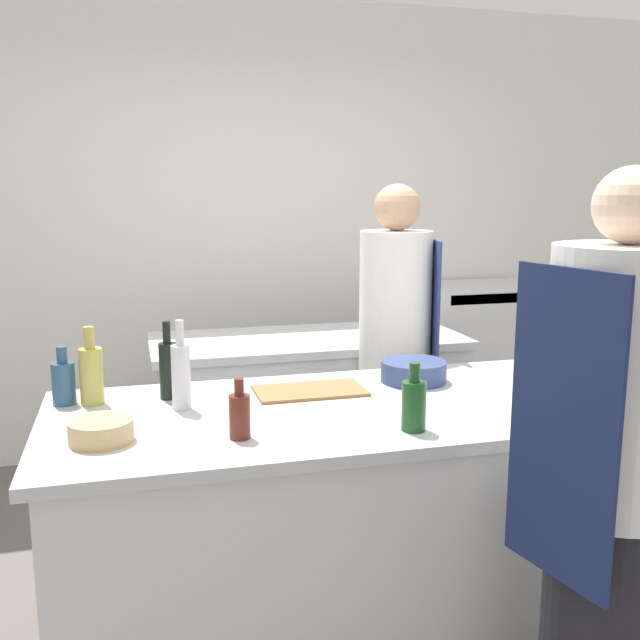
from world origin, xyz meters
name	(u,v)px	position (x,y,z in m)	size (l,w,h in m)	color
ground_plane	(344,630)	(0.00, 0.00, 0.00)	(16.00, 16.00, 0.00)	#605B56
wall_back	(246,230)	(0.00, 2.13, 1.40)	(8.00, 0.06, 2.80)	silver
prep_counter	(345,521)	(0.00, 0.00, 0.45)	(2.11, 0.94, 0.89)	silver
pass_counter	(308,418)	(0.16, 1.20, 0.45)	(1.63, 0.70, 0.89)	silver
oven_range	(477,364)	(1.45, 1.77, 0.52)	(0.83, 0.62, 1.05)	silver
chef_at_prep_near	(610,484)	(0.53, -0.77, 0.86)	(0.43, 0.41, 1.72)	black
chef_at_stove	(395,360)	(0.49, 0.79, 0.85)	(0.39, 0.37, 1.68)	black
bottle_olive_oil	(240,415)	(-0.42, -0.24, 0.97)	(0.07, 0.07, 0.19)	#5B2319
bottle_vinegar	(64,381)	(-0.97, 0.28, 0.98)	(0.08, 0.08, 0.21)	#2D5175
bottle_wine	(168,368)	(-0.61, 0.26, 1.01)	(0.06, 0.06, 0.29)	black
bottle_cooking_oil	(91,374)	(-0.88, 0.26, 1.01)	(0.08, 0.08, 0.28)	#B2A84C
bottle_sauce	(181,374)	(-0.57, 0.11, 1.02)	(0.07, 0.07, 0.32)	silver
bottle_water	(414,404)	(0.13, -0.31, 0.98)	(0.08, 0.08, 0.22)	#19471E
bowl_mixing_large	(414,371)	(0.36, 0.24, 0.93)	(0.26, 0.26, 0.08)	navy
bowl_prep_small	(101,431)	(-0.83, -0.16, 0.93)	(0.20, 0.20, 0.07)	tan
cutting_board	(310,391)	(-0.08, 0.20, 0.90)	(0.42, 0.23, 0.01)	olive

